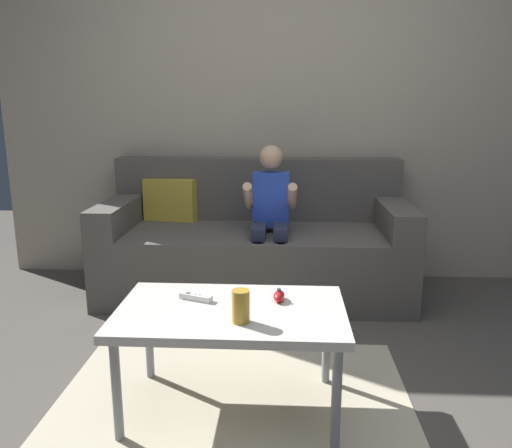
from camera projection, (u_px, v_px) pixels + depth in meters
name	position (u px, v px, depth m)	size (l,w,h in m)	color
ground_plane	(285.00, 436.00, 1.91)	(8.05, 8.05, 0.00)	#4C4742
wall_back	(288.00, 99.00, 3.50)	(4.02, 0.05, 2.50)	#B2A38E
couch	(254.00, 247.00, 3.34)	(1.93, 0.80, 0.86)	#56514C
person_seated_on_couch	(270.00, 215.00, 3.10)	(0.31, 0.38, 0.97)	#282D47
coffee_table	(231.00, 318.00, 2.00)	(0.89, 0.55, 0.44)	beige
area_rug	(232.00, 407.00, 2.09)	(1.48, 1.19, 0.01)	#BCB299
game_remote_white_near_edge	(196.00, 297.00, 2.08)	(0.14, 0.08, 0.03)	white
nunchuk_red	(279.00, 296.00, 2.07)	(0.05, 0.09, 0.05)	red
soda_can	(241.00, 306.00, 1.85)	(0.07, 0.07, 0.12)	#B78C2D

